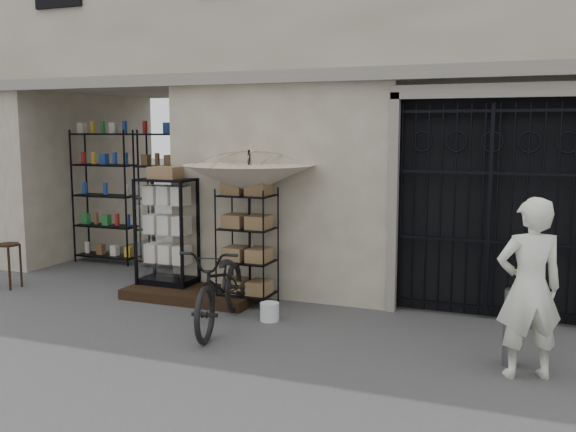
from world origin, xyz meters
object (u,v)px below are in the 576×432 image
at_px(wooden_stool, 9,265).
at_px(shopkeeper, 525,376).
at_px(market_umbrella, 249,171).
at_px(steel_bollard, 511,328).
at_px(bicycle, 222,326).
at_px(white_bucket, 270,312).
at_px(display_cabinet, 167,237).
at_px(wire_rack, 247,248).

height_order(wooden_stool, shopkeeper, wooden_stool).
xyz_separation_m(market_umbrella, steel_bollard, (3.64, -1.23, -1.50)).
bearing_deg(wooden_stool, market_umbrella, 8.71).
xyz_separation_m(wooden_stool, steel_bollard, (7.57, -0.63, 0.04)).
bearing_deg(steel_bollard, bicycle, 178.48).
distance_m(white_bucket, shopkeeper, 3.30).
bearing_deg(market_umbrella, display_cabinet, 177.48).
distance_m(market_umbrella, bicycle, 2.24).
relative_size(white_bucket, shopkeeper, 0.14).
height_order(display_cabinet, white_bucket, display_cabinet).
relative_size(wire_rack, steel_bollard, 2.01).
distance_m(wooden_stool, steel_bollard, 7.60).
xyz_separation_m(steel_bollard, shopkeeper, (0.17, -0.26, -0.42)).
bearing_deg(white_bucket, wooden_stool, 178.94).
bearing_deg(steel_bollard, shopkeeper, -57.13).
distance_m(wire_rack, bicycle, 1.37).
height_order(bicycle, wooden_stool, bicycle).
height_order(bicycle, shopkeeper, bicycle).
xyz_separation_m(wire_rack, steel_bollard, (3.65, -1.17, -0.41)).
relative_size(market_umbrella, wooden_stool, 3.71).
distance_m(display_cabinet, bicycle, 2.16).
bearing_deg(shopkeeper, steel_bollard, -80.15).
relative_size(wire_rack, bicycle, 0.82).
bearing_deg(market_umbrella, steel_bollard, -18.74).
xyz_separation_m(bicycle, wooden_stool, (-4.07, 0.54, 0.38)).
relative_size(display_cabinet, shopkeeper, 0.95).
bearing_deg(shopkeeper, display_cabinet, -39.57).
xyz_separation_m(market_umbrella, bicycle, (0.13, -1.14, -1.92)).
height_order(display_cabinet, wire_rack, display_cabinet).
height_order(display_cabinet, shopkeeper, display_cabinet).
relative_size(display_cabinet, market_umbrella, 0.66).
height_order(display_cabinet, market_umbrella, market_umbrella).
relative_size(white_bucket, wooden_stool, 0.35).
distance_m(market_umbrella, shopkeeper, 4.51).
bearing_deg(white_bucket, shopkeeper, -14.12).
relative_size(display_cabinet, wire_rack, 1.04).
bearing_deg(shopkeeper, white_bucket, -37.14).
xyz_separation_m(white_bucket, steel_bollard, (3.03, -0.55, 0.30)).
height_order(wire_rack, white_bucket, wire_rack).
distance_m(bicycle, steel_bollard, 3.53).
relative_size(display_cabinet, steel_bollard, 2.09).
relative_size(market_umbrella, shopkeeper, 1.44).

